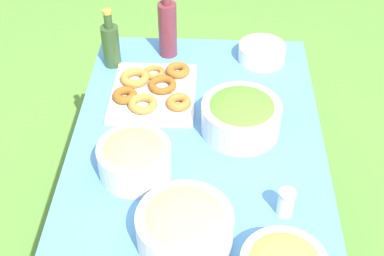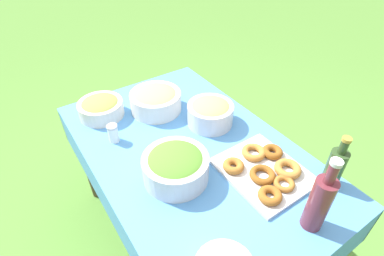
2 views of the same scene
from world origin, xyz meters
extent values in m
cube|color=#4C8CD1|center=(0.00, 0.00, 0.76)|extent=(1.47, 0.92, 0.02)
cube|color=#4C8CD1|center=(0.00, -0.45, 0.64)|extent=(1.47, 0.01, 0.22)
cube|color=#4C8CD1|center=(0.00, 0.45, 0.64)|extent=(1.47, 0.01, 0.22)
cube|color=#4C8CD1|center=(-0.73, 0.00, 0.64)|extent=(0.01, 0.92, 0.22)
cylinder|color=#473828|center=(-0.67, -0.40, 0.38)|extent=(0.05, 0.05, 0.75)
cylinder|color=#473828|center=(-0.67, 0.40, 0.38)|extent=(0.05, 0.05, 0.75)
cylinder|color=silver|center=(-0.11, 0.16, 0.84)|extent=(0.29, 0.29, 0.12)
ellipsoid|color=#51892D|center=(-0.11, 0.16, 0.88)|extent=(0.26, 0.26, 0.07)
cylinder|color=silver|center=(0.39, -0.02, 0.83)|extent=(0.29, 0.29, 0.11)
ellipsoid|color=tan|center=(0.39, -0.02, 0.87)|extent=(0.25, 0.25, 0.07)
cube|color=silver|center=(-0.31, -0.19, 0.78)|extent=(0.39, 0.33, 0.02)
torus|color=brown|center=(-0.34, -0.15, 0.81)|extent=(0.12, 0.12, 0.03)
torus|color=#B27533|center=(-0.38, -0.27, 0.81)|extent=(0.14, 0.14, 0.04)
torus|color=#A36628|center=(-0.43, -0.19, 0.80)|extent=(0.13, 0.13, 0.02)
torus|color=#93561E|center=(-0.44, -0.09, 0.81)|extent=(0.14, 0.14, 0.03)
torus|color=#A36628|center=(-0.23, -0.08, 0.81)|extent=(0.12, 0.12, 0.03)
torus|color=#B27533|center=(-0.21, -0.22, 0.81)|extent=(0.15, 0.15, 0.03)
torus|color=brown|center=(-0.26, -0.29, 0.81)|extent=(0.12, 0.12, 0.03)
cylinder|color=white|center=(-0.58, 0.26, 0.78)|extent=(0.20, 0.20, 0.01)
cylinder|color=white|center=(-0.58, 0.26, 0.79)|extent=(0.20, 0.20, 0.01)
cylinder|color=white|center=(-0.58, 0.26, 0.81)|extent=(0.20, 0.20, 0.01)
cylinder|color=white|center=(-0.58, 0.26, 0.82)|extent=(0.20, 0.20, 0.01)
cylinder|color=white|center=(-0.58, 0.26, 0.83)|extent=(0.20, 0.20, 0.01)
cylinder|color=white|center=(-0.58, 0.26, 0.84)|extent=(0.20, 0.20, 0.01)
cylinder|color=#2D4723|center=(-0.52, -0.38, 0.87)|extent=(0.07, 0.07, 0.18)
cylinder|color=#2D4723|center=(-0.52, -0.38, 0.99)|extent=(0.03, 0.03, 0.06)
cylinder|color=#A58C33|center=(-0.52, -0.38, 1.03)|extent=(0.04, 0.04, 0.02)
cylinder|color=maroon|center=(-0.61, -0.15, 0.90)|extent=(0.08, 0.08, 0.24)
cylinder|color=silver|center=(0.12, -0.20, 0.83)|extent=(0.25, 0.25, 0.12)
ellipsoid|color=tan|center=(0.12, -0.20, 0.88)|extent=(0.22, 0.22, 0.07)
cylinder|color=white|center=(0.28, 0.29, 0.82)|extent=(0.05, 0.05, 0.09)
cylinder|color=silver|center=(0.28, 0.29, 0.87)|extent=(0.05, 0.05, 0.01)
camera|label=1|loc=(1.38, 0.04, 2.11)|focal=50.00mm
camera|label=2|loc=(-0.90, 0.60, 1.80)|focal=28.00mm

